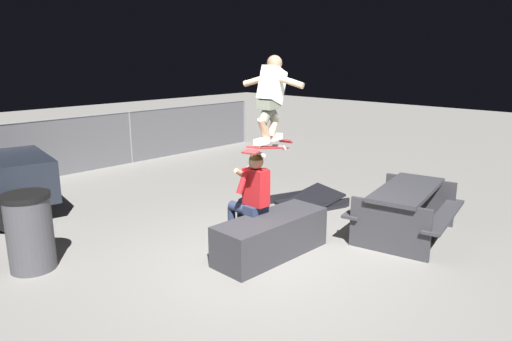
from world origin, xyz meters
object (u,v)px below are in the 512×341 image
ledge_box_main (271,236)px  trash_bin (30,232)px  person_sitting_on_ledge (250,195)px  skater_airborne (271,95)px  kicker_ramp (309,202)px  skateboard (269,148)px  picnic_table_back (406,204)px

ledge_box_main → trash_bin: bearing=141.4°
person_sitting_on_ledge → ledge_box_main: bearing=-86.4°
ledge_box_main → skater_airborne: (0.17, 0.17, 1.86)m
ledge_box_main → trash_bin: size_ratio=1.69×
trash_bin → skater_airborne: bearing=-34.2°
kicker_ramp → ledge_box_main: bearing=-155.7°
ledge_box_main → trash_bin: trash_bin is taller
person_sitting_on_ledge → skateboard: size_ratio=1.33×
person_sitting_on_ledge → kicker_ramp: bearing=15.2°
person_sitting_on_ledge → kicker_ramp: 2.29m
ledge_box_main → person_sitting_on_ledge: 0.63m
skateboard → skater_airborne: bearing=12.2°
skateboard → kicker_ramp: 2.53m
person_sitting_on_ledge → skateboard: 0.71m
picnic_table_back → ledge_box_main: bearing=152.7°
picnic_table_back → skater_airborne: bearing=146.5°
person_sitting_on_ledge → kicker_ramp: (2.10, 0.57, -0.72)m
person_sitting_on_ledge → trash_bin: person_sitting_on_ledge is taller
ledge_box_main → person_sitting_on_ledge: person_sitting_on_ledge is taller
person_sitting_on_ledge → skater_airborne: skater_airborne is taller
ledge_box_main → kicker_ramp: ledge_box_main is taller
ledge_box_main → kicker_ramp: size_ratio=1.33×
kicker_ramp → picnic_table_back: bearing=-95.0°
person_sitting_on_ledge → trash_bin: (-2.36, 1.54, -0.28)m
skateboard → trash_bin: bearing=145.0°
ledge_box_main → skateboard: skateboard is taller
ledge_box_main → skateboard: bearing=54.1°
ledge_box_main → person_sitting_on_ledge: size_ratio=1.21×
skater_airborne → trash_bin: skater_airborne is taller
skater_airborne → person_sitting_on_ledge: bearing=134.1°
skater_airborne → picnic_table_back: size_ratio=0.59×
person_sitting_on_ledge → kicker_ramp: size_ratio=1.09×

